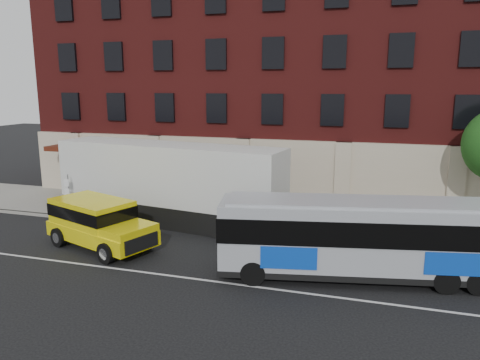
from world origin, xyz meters
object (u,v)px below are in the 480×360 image
(city_bus, at_px, (368,236))
(shipping_container, at_px, (168,184))
(yellow_suv, at_px, (97,220))
(sign_pole, at_px, (68,193))

(city_bus, bearing_deg, shipping_container, 156.53)
(city_bus, height_order, yellow_suv, city_bus)
(sign_pole, xyz_separation_m, shipping_container, (5.69, 0.92, 0.67))
(yellow_suv, relative_size, shipping_container, 0.45)
(shipping_container, bearing_deg, yellow_suv, -107.87)
(city_bus, distance_m, yellow_suv, 11.97)
(sign_pole, bearing_deg, yellow_suv, -39.90)
(sign_pole, height_order, city_bus, city_bus)
(city_bus, relative_size, shipping_container, 0.88)
(city_bus, bearing_deg, yellow_suv, 179.54)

